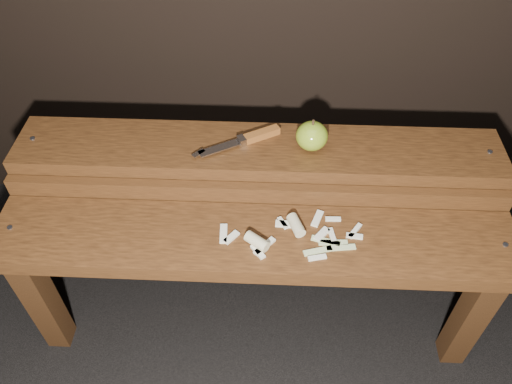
{
  "coord_description": "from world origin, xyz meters",
  "views": [
    {
      "loc": [
        0.04,
        -0.75,
        1.3
      ],
      "look_at": [
        0.0,
        0.06,
        0.45
      ],
      "focal_mm": 35.0,
      "sensor_mm": 36.0,
      "label": 1
    }
  ],
  "objects_px": {
    "bench_front_tier": "(254,258)",
    "apple": "(312,136)",
    "knife": "(251,138)",
    "bench_rear_tier": "(258,172)"
  },
  "relations": [
    {
      "from": "bench_front_tier",
      "to": "apple",
      "type": "xyz_separation_m",
      "value": [
        0.13,
        0.23,
        0.18
      ]
    },
    {
      "from": "bench_rear_tier",
      "to": "bench_front_tier",
      "type": "bearing_deg",
      "value": -90.0
    },
    {
      "from": "bench_front_tier",
      "to": "apple",
      "type": "distance_m",
      "value": 0.32
    },
    {
      "from": "bench_front_tier",
      "to": "apple",
      "type": "height_order",
      "value": "apple"
    },
    {
      "from": "bench_front_tier",
      "to": "knife",
      "type": "distance_m",
      "value": 0.29
    },
    {
      "from": "bench_rear_tier",
      "to": "knife",
      "type": "bearing_deg",
      "value": 130.63
    },
    {
      "from": "bench_front_tier",
      "to": "apple",
      "type": "bearing_deg",
      "value": 60.88
    },
    {
      "from": "bench_rear_tier",
      "to": "apple",
      "type": "relative_size",
      "value": 14.69
    },
    {
      "from": "bench_front_tier",
      "to": "bench_rear_tier",
      "type": "xyz_separation_m",
      "value": [
        0.0,
        0.23,
        0.06
      ]
    },
    {
      "from": "bench_rear_tier",
      "to": "knife",
      "type": "height_order",
      "value": "knife"
    }
  ]
}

